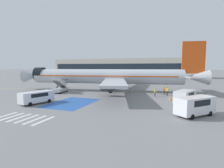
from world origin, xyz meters
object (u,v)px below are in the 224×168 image
at_px(ground_crew_0, 167,90).
at_px(traffic_cone_0, 170,98).
at_px(airliner, 109,76).
at_px(service_van_2, 185,96).
at_px(boarding_stairs_forward, 60,88).
at_px(terminal_building, 121,68).
at_px(service_van_0, 195,105).
at_px(ground_crew_1, 164,90).
at_px(fuel_tanker, 156,79).
at_px(service_van_1, 37,96).
at_px(ground_crew_2, 155,92).

height_order(ground_crew_0, traffic_cone_0, ground_crew_0).
relative_size(airliner, service_van_2, 9.21).
height_order(boarding_stairs_forward, terminal_building, terminal_building).
xyz_separation_m(service_van_0, traffic_cone_0, (-3.08, 9.65, -1.09)).
distance_m(airliner, traffic_cone_0, 16.82).
bearing_deg(service_van_2, ground_crew_1, -43.74).
height_order(boarding_stairs_forward, traffic_cone_0, boarding_stairs_forward).
xyz_separation_m(fuel_tanker, ground_crew_0, (4.82, -24.79, -0.73)).
distance_m(airliner, fuel_tanker, 24.68).
relative_size(ground_crew_1, terminal_building, 0.02).
xyz_separation_m(airliner, service_van_1, (-5.87, -17.87, -2.45)).
xyz_separation_m(boarding_stairs_forward, ground_crew_1, (23.31, 4.94, 0.10)).
height_order(service_van_1, terminal_building, terminal_building).
relative_size(airliner, service_van_1, 8.07).
bearing_deg(service_van_1, boarding_stairs_forward, 126.84).
relative_size(boarding_stairs_forward, ground_crew_2, 3.38).
bearing_deg(ground_crew_1, ground_crew_0, 50.57).
bearing_deg(fuel_tanker, service_van_1, 162.57).
bearing_deg(terminal_building, traffic_cone_0, -66.08).
bearing_deg(boarding_stairs_forward, ground_crew_2, -4.38).
distance_m(service_van_0, service_van_1, 23.80).
distance_m(boarding_stairs_forward, terminal_building, 68.00).
bearing_deg(fuel_tanker, ground_crew_1, -167.31).
xyz_separation_m(service_van_0, terminal_building, (-33.50, 78.24, 3.91)).
bearing_deg(terminal_building, ground_crew_0, -64.95).
xyz_separation_m(airliner, fuel_tanker, (9.19, 22.83, -1.83)).
distance_m(boarding_stairs_forward, traffic_cone_0, 24.80).
relative_size(airliner, traffic_cone_0, 72.19).
distance_m(boarding_stairs_forward, service_van_0, 29.81).
bearing_deg(traffic_cone_0, service_van_2, -49.72).
bearing_deg(service_van_1, service_van_2, 36.81).
relative_size(service_van_2, ground_crew_2, 3.08).
bearing_deg(fuel_tanker, traffic_cone_0, -166.49).
height_order(service_van_1, service_van_2, service_van_2).
bearing_deg(airliner, ground_crew_2, -119.03).
bearing_deg(ground_crew_2, fuel_tanker, 164.78).
distance_m(service_van_1, ground_crew_2, 22.43).
distance_m(service_van_2, terminal_building, 78.47).
bearing_deg(airliner, ground_crew_0, -108.38).
distance_m(fuel_tanker, service_van_1, 43.40).
height_order(airliner, fuel_tanker, airliner).
bearing_deg(traffic_cone_0, ground_crew_2, 133.65).
distance_m(boarding_stairs_forward, ground_crew_1, 23.82).
xyz_separation_m(service_van_0, ground_crew_2, (-6.20, 12.92, -0.48)).
distance_m(boarding_stairs_forward, service_van_2, 27.26).
height_order(ground_crew_1, terminal_building, terminal_building).
distance_m(service_van_1, terminal_building, 79.95).
distance_m(ground_crew_1, ground_crew_2, 3.12).
bearing_deg(ground_crew_0, traffic_cone_0, 112.00).
bearing_deg(boarding_stairs_forward, service_van_2, -18.06).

